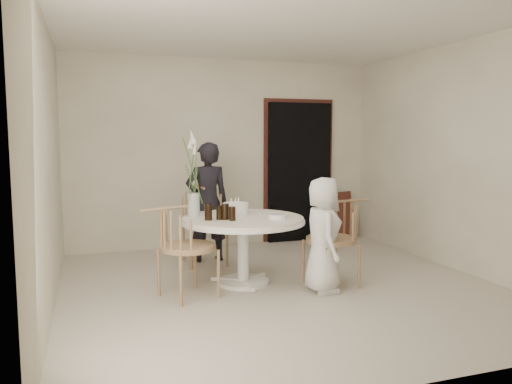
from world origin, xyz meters
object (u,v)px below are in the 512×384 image
object	(u,v)px
chair_right	(341,230)
table	(243,228)
flower_vase	(193,186)
chair_left	(176,239)
chair_far	(202,213)
girl	(207,202)
boy	(323,235)
birthday_cake	(236,209)

from	to	relation	value
chair_right	table	bearing A→B (deg)	-117.45
flower_vase	chair_left	bearing A→B (deg)	-116.91
chair_far	chair_left	size ratio (longest dim) A/B	1.05
chair_right	girl	bearing A→B (deg)	-150.59
chair_left	boy	bearing A→B (deg)	-118.91
girl	birthday_cake	bearing A→B (deg)	93.36
table	chair_right	xyz separation A→B (m)	(0.99, -0.36, -0.02)
boy	flower_vase	world-z (taller)	flower_vase
table	chair_far	bearing A→B (deg)	100.81
table	flower_vase	bearing A→B (deg)	150.96
chair_left	flower_vase	size ratio (longest dim) A/B	0.99
birthday_cake	girl	bearing A→B (deg)	95.66
table	chair_right	world-z (taller)	chair_right
boy	chair_left	bearing A→B (deg)	93.42
chair_right	chair_left	distance (m)	1.76
chair_far	chair_right	bearing A→B (deg)	-51.34
table	boy	bearing A→B (deg)	-36.65
chair_far	flower_vase	size ratio (longest dim) A/B	1.04
table	girl	size ratio (longest dim) A/B	0.87
table	chair_far	distance (m)	1.11
chair_far	chair_left	world-z (taller)	chair_far
table	birthday_cake	world-z (taller)	birthday_cake
boy	girl	bearing A→B (deg)	38.24
chair_right	boy	world-z (taller)	boy
girl	birthday_cake	distance (m)	0.96
table	chair_left	distance (m)	0.83
table	flower_vase	size ratio (longest dim) A/B	1.41
table	chair_far	world-z (taller)	chair_far
chair_left	chair_far	bearing A→B (deg)	-42.67
chair_left	girl	xyz separation A→B (m)	(0.64, 1.43, 0.16)
boy	birthday_cake	world-z (taller)	boy
birthday_cake	flower_vase	world-z (taller)	flower_vase
chair_far	chair_right	xyz separation A→B (m)	(1.20, -1.45, -0.03)
table	flower_vase	xyz separation A→B (m)	(-0.48, 0.27, 0.45)
chair_right	birthday_cake	bearing A→B (deg)	-124.81
flower_vase	chair_right	bearing A→B (deg)	-23.03
chair_right	flower_vase	bearing A→B (deg)	-120.59
boy	flower_vase	bearing A→B (deg)	67.94
chair_left	birthday_cake	xyz separation A→B (m)	(0.74, 0.47, 0.19)
chair_right	flower_vase	xyz separation A→B (m)	(-1.47, 0.63, 0.46)
chair_far	chair_right	world-z (taller)	chair_far
boy	birthday_cake	bearing A→B (deg)	58.36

